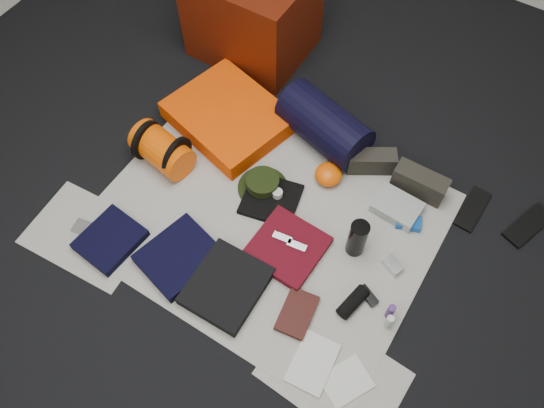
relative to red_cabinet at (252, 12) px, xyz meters
The scene contains 37 objects.
floor 1.24m from the red_cabinet, 53.84° to the right, with size 4.50×4.50×0.02m, color black.
newspaper_mat 1.23m from the red_cabinet, 53.84° to the right, with size 1.60×1.30×0.01m, color beige.
newspaper_sheet_front_left 1.55m from the red_cabinet, 89.59° to the right, with size 0.58×0.40×0.00m, color beige.
newspaper_sheet_front_right 2.02m from the red_cabinet, 47.26° to the right, with size 0.58×0.40×0.00m, color beige.
red_cabinet is the anchor object (origin of this frame).
sleeping_pad 0.65m from the red_cabinet, 69.95° to the right, with size 0.61×0.50×0.11m, color #FA4902.
stuff_sack 0.98m from the red_cabinet, 86.28° to the right, with size 0.19×0.19×0.32m, color #E85003.
sack_strap_left 0.98m from the red_cabinet, 92.19° to the right, with size 0.22×0.22×0.03m, color black.
sack_strap_right 0.99m from the red_cabinet, 80.45° to the right, with size 0.22×0.22×0.03m, color black.
navy_duffel 0.83m from the red_cabinet, 29.67° to the right, with size 0.26×0.26×0.49m, color black.
boonie_brim 1.06m from the red_cabinet, 54.50° to the right, with size 0.26×0.26×0.01m, color black.
boonie_crown 1.05m from the red_cabinet, 54.50° to the right, with size 0.17×0.17×0.07m, color black.
hiking_boot_left 1.12m from the red_cabinet, 23.32° to the right, with size 0.25×0.09×0.12m, color #2B2821.
hiking_boot_right 1.36m from the red_cabinet, 18.55° to the right, with size 0.27×0.10×0.14m, color #2B2821.
flip_flop_left 1.63m from the red_cabinet, 13.87° to the right, with size 0.10×0.26×0.01m, color black.
flip_flop_right 1.88m from the red_cabinet, 10.15° to the right, with size 0.11×0.29×0.02m, color black.
trousers_navy_a 1.52m from the red_cabinet, 84.75° to the right, with size 0.25×0.29×0.04m, color black.
trousers_navy_b 1.49m from the red_cabinet, 71.05° to the right, with size 0.30×0.34×0.05m, color black.
trousers_charcoal 1.60m from the red_cabinet, 61.63° to the right, with size 0.32×0.36×0.06m, color black.
black_tshirt 1.14m from the red_cabinet, 52.56° to the right, with size 0.28×0.26×0.03m, color black.
red_shirt 1.41m from the red_cabinet, 50.44° to the right, with size 0.32×0.32×0.04m, color #540914.
orange_stuff_sack 1.08m from the red_cabinet, 35.65° to the right, with size 0.14×0.14×0.09m, color #E85003.
first_aid_pouch 1.40m from the red_cabinet, 25.64° to the right, with size 0.23×0.17×0.06m, color #929991.
water_bottle 1.48m from the red_cabinet, 37.76° to the right, with size 0.09×0.09×0.22m, color black.
speaker 1.74m from the red_cabinet, 42.01° to the right, with size 0.06×0.06×0.17m, color black.
compact_camera 1.64m from the red_cabinet, 33.22° to the right, with size 0.09×0.06×0.04m, color silver.
cyan_case 1.49m from the red_cabinet, 25.73° to the right, with size 0.12×0.08×0.04m, color #0F4392.
toiletry_purple 1.84m from the red_cabinet, 37.64° to the right, with size 0.04×0.04×0.10m, color #472067.
toiletry_clear 1.88m from the red_cabinet, 38.43° to the right, with size 0.03×0.03×0.10m, color #ADB2AD.
paperback_book 1.74m from the red_cabinet, 50.58° to the right, with size 0.14×0.22×0.03m, color black.
map_booklet 1.96m from the red_cabinet, 49.58° to the right, with size 0.17×0.25×0.01m, color silver.
map_printout 2.06m from the red_cabinet, 46.03° to the right, with size 0.15×0.20×0.01m, color silver.
sunglasses 1.73m from the red_cabinet, 39.24° to the right, with size 0.11×0.04×0.03m, color black.
key_cluster 1.53m from the red_cabinet, 91.48° to the right, with size 0.08×0.08×0.01m, color silver.
tape_roll 1.12m from the red_cabinet, 50.78° to the right, with size 0.05×0.05×0.04m, color beige.
energy_bar_a 1.37m from the red_cabinet, 51.21° to the right, with size 0.10×0.04×0.01m, color silver.
energy_bar_b 1.42m from the red_cabinet, 48.66° to the right, with size 0.10×0.04×0.01m, color silver.
Camera 1 is at (0.70, -1.08, 2.33)m, focal length 35.00 mm.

